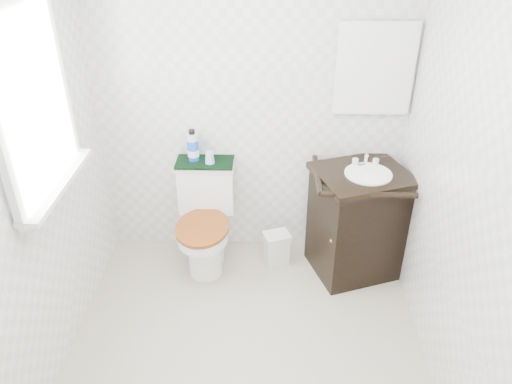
{
  "coord_description": "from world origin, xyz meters",
  "views": [
    {
      "loc": [
        0.12,
        -2.09,
        2.43
      ],
      "look_at": [
        0.04,
        0.75,
        0.75
      ],
      "focal_mm": 35.0,
      "sensor_mm": 36.0,
      "label": 1
    }
  ],
  "objects_px": {
    "toilet": "(206,223)",
    "mouthwash_bottle": "(193,146)",
    "trash_bin": "(277,248)",
    "cup": "(210,158)",
    "vanity": "(357,220)"
  },
  "relations": [
    {
      "from": "toilet",
      "to": "mouthwash_bottle",
      "type": "distance_m",
      "value": 0.58
    },
    {
      "from": "mouthwash_bottle",
      "to": "vanity",
      "type": "bearing_deg",
      "value": -9.98
    },
    {
      "from": "vanity",
      "to": "mouthwash_bottle",
      "type": "distance_m",
      "value": 1.29
    },
    {
      "from": "vanity",
      "to": "trash_bin",
      "type": "bearing_deg",
      "value": 176.36
    },
    {
      "from": "trash_bin",
      "to": "cup",
      "type": "xyz_separation_m",
      "value": [
        -0.49,
        0.12,
        0.7
      ]
    },
    {
      "from": "mouthwash_bottle",
      "to": "toilet",
      "type": "bearing_deg",
      "value": -60.32
    },
    {
      "from": "toilet",
      "to": "mouthwash_bottle",
      "type": "relative_size",
      "value": 3.35
    },
    {
      "from": "trash_bin",
      "to": "mouthwash_bottle",
      "type": "relative_size",
      "value": 1.16
    },
    {
      "from": "trash_bin",
      "to": "mouthwash_bottle",
      "type": "height_order",
      "value": "mouthwash_bottle"
    },
    {
      "from": "trash_bin",
      "to": "cup",
      "type": "height_order",
      "value": "cup"
    },
    {
      "from": "trash_bin",
      "to": "mouthwash_bottle",
      "type": "distance_m",
      "value": 0.99
    },
    {
      "from": "vanity",
      "to": "mouthwash_bottle",
      "type": "relative_size",
      "value": 3.95
    },
    {
      "from": "mouthwash_bottle",
      "to": "cup",
      "type": "height_order",
      "value": "mouthwash_bottle"
    },
    {
      "from": "trash_bin",
      "to": "cup",
      "type": "distance_m",
      "value": 0.86
    },
    {
      "from": "cup",
      "to": "toilet",
      "type": "bearing_deg",
      "value": -113.14
    }
  ]
}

